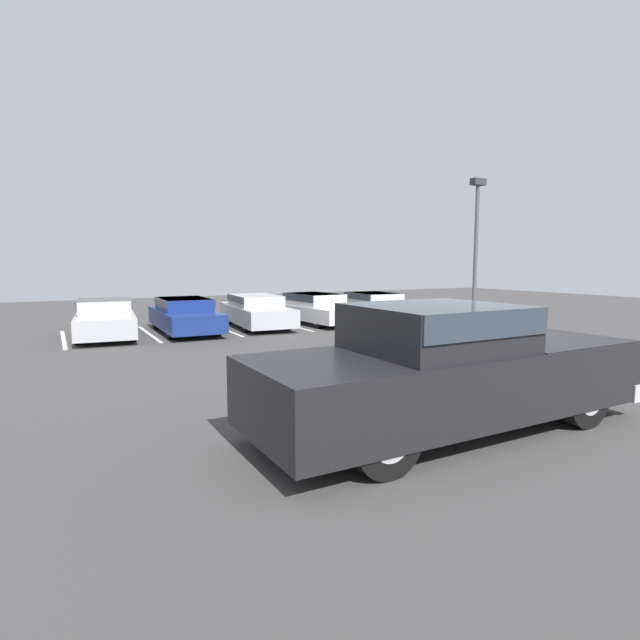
{
  "coord_description": "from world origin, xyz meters",
  "views": [
    {
      "loc": [
        -6.29,
        -6.16,
        2.45
      ],
      "look_at": [
        -0.35,
        4.87,
        1.0
      ],
      "focal_mm": 28.0,
      "sensor_mm": 36.0,
      "label": 1
    }
  ],
  "objects_px": {
    "parked_sedan_b": "(185,314)",
    "parked_sedan_e": "(374,305)",
    "pickup_truck": "(451,367)",
    "light_post": "(476,232)",
    "parked_sedan_d": "(315,307)",
    "parked_sedan_a": "(105,317)",
    "parked_sedan_c": "(256,310)"
  },
  "relations": [
    {
      "from": "parked_sedan_b",
      "to": "light_post",
      "type": "distance_m",
      "value": 13.74
    },
    {
      "from": "pickup_truck",
      "to": "parked_sedan_a",
      "type": "relative_size",
      "value": 1.36
    },
    {
      "from": "parked_sedan_b",
      "to": "parked_sedan_d",
      "type": "relative_size",
      "value": 0.98
    },
    {
      "from": "parked_sedan_d",
      "to": "parked_sedan_e",
      "type": "relative_size",
      "value": 1.05
    },
    {
      "from": "pickup_truck",
      "to": "light_post",
      "type": "bearing_deg",
      "value": 42.87
    },
    {
      "from": "parked_sedan_c",
      "to": "parked_sedan_e",
      "type": "distance_m",
      "value": 5.37
    },
    {
      "from": "parked_sedan_b",
      "to": "parked_sedan_c",
      "type": "relative_size",
      "value": 0.96
    },
    {
      "from": "parked_sedan_d",
      "to": "parked_sedan_e",
      "type": "height_order",
      "value": "parked_sedan_d"
    },
    {
      "from": "light_post",
      "to": "parked_sedan_e",
      "type": "bearing_deg",
      "value": 173.05
    },
    {
      "from": "parked_sedan_c",
      "to": "pickup_truck",
      "type": "bearing_deg",
      "value": -3.4
    },
    {
      "from": "parked_sedan_a",
      "to": "parked_sedan_e",
      "type": "distance_m",
      "value": 10.71
    },
    {
      "from": "parked_sedan_e",
      "to": "parked_sedan_d",
      "type": "bearing_deg",
      "value": -87.13
    },
    {
      "from": "parked_sedan_d",
      "to": "light_post",
      "type": "xyz_separation_m",
      "value": [
        8.09,
        -0.65,
        3.18
      ]
    },
    {
      "from": "pickup_truck",
      "to": "parked_sedan_c",
      "type": "relative_size",
      "value": 1.26
    },
    {
      "from": "pickup_truck",
      "to": "parked_sedan_d",
      "type": "bearing_deg",
      "value": 70.37
    },
    {
      "from": "parked_sedan_b",
      "to": "parked_sedan_d",
      "type": "distance_m",
      "value": 5.26
    },
    {
      "from": "parked_sedan_d",
      "to": "parked_sedan_c",
      "type": "bearing_deg",
      "value": -96.1
    },
    {
      "from": "parked_sedan_a",
      "to": "parked_sedan_e",
      "type": "height_order",
      "value": "parked_sedan_a"
    },
    {
      "from": "parked_sedan_a",
      "to": "parked_sedan_b",
      "type": "height_order",
      "value": "parked_sedan_a"
    },
    {
      "from": "parked_sedan_a",
      "to": "parked_sedan_d",
      "type": "distance_m",
      "value": 7.83
    },
    {
      "from": "parked_sedan_d",
      "to": "light_post",
      "type": "distance_m",
      "value": 8.72
    },
    {
      "from": "pickup_truck",
      "to": "light_post",
      "type": "height_order",
      "value": "light_post"
    },
    {
      "from": "parked_sedan_a",
      "to": "light_post",
      "type": "height_order",
      "value": "light_post"
    },
    {
      "from": "parked_sedan_b",
      "to": "parked_sedan_e",
      "type": "bearing_deg",
      "value": 92.1
    },
    {
      "from": "parked_sedan_a",
      "to": "parked_sedan_c",
      "type": "bearing_deg",
      "value": 97.66
    },
    {
      "from": "parked_sedan_b",
      "to": "light_post",
      "type": "height_order",
      "value": "light_post"
    },
    {
      "from": "parked_sedan_d",
      "to": "light_post",
      "type": "height_order",
      "value": "light_post"
    },
    {
      "from": "parked_sedan_a",
      "to": "parked_sedan_e",
      "type": "relative_size",
      "value": 0.99
    },
    {
      "from": "parked_sedan_a",
      "to": "light_post",
      "type": "distance_m",
      "value": 16.24
    },
    {
      "from": "pickup_truck",
      "to": "parked_sedan_e",
      "type": "height_order",
      "value": "pickup_truck"
    },
    {
      "from": "parked_sedan_b",
      "to": "parked_sedan_c",
      "type": "bearing_deg",
      "value": 95.97
    },
    {
      "from": "parked_sedan_b",
      "to": "pickup_truck",
      "type": "bearing_deg",
      "value": 5.77
    }
  ]
}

